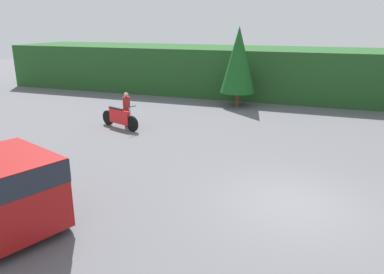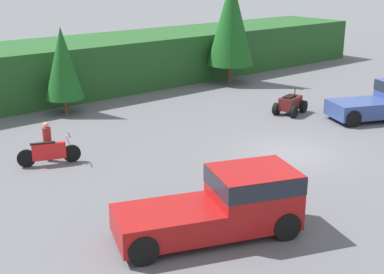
# 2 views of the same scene
# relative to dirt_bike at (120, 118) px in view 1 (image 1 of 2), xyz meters

# --- Properties ---
(ground_plane) EXTENTS (80.00, 80.00, 0.00)m
(ground_plane) POSITION_rel_dirt_bike_xyz_m (8.33, -5.16, -0.48)
(ground_plane) COLOR #5B5B60
(hillside_backdrop) EXTENTS (44.00, 6.00, 3.09)m
(hillside_backdrop) POSITION_rel_dirt_bike_xyz_m (8.33, 10.84, 1.06)
(hillside_backdrop) COLOR #235123
(hillside_backdrop) RESTS_ON ground_plane
(tree_left) EXTENTS (2.00, 2.00, 4.55)m
(tree_left) POSITION_rel_dirt_bike_xyz_m (4.02, 6.54, 2.19)
(tree_left) COLOR brown
(tree_left) RESTS_ON ground_plane
(dirt_bike) EXTENTS (2.33, 1.05, 1.14)m
(dirt_bike) POSITION_rel_dirt_bike_xyz_m (0.00, 0.00, 0.00)
(dirt_bike) COLOR black
(dirt_bike) RESTS_ON ground_plane
(rider_person) EXTENTS (0.36, 0.36, 1.61)m
(rider_person) POSITION_rel_dirt_bike_xyz_m (0.15, 0.42, 0.39)
(rider_person) COLOR navy
(rider_person) RESTS_ON ground_plane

